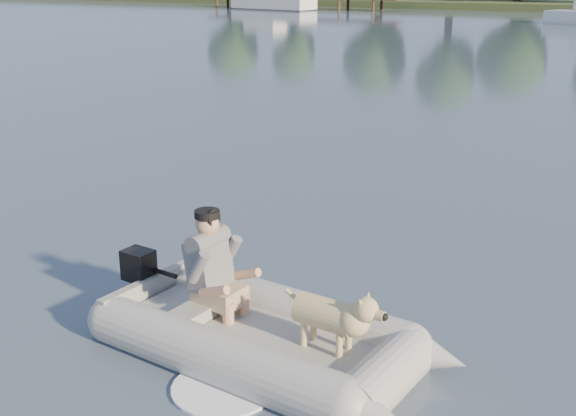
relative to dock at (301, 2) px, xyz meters
The scene contains 6 objects.
water 58.14m from the dock, 63.43° to the right, with size 160.00×160.00×0.00m, color slate.
dock is the anchor object (origin of this frame).
dinghy 58.35m from the dock, 62.82° to the right, with size 4.21×2.81×1.27m, color #ACACA7, non-canonical shape.
man 57.96m from the dock, 63.33° to the right, with size 0.66×0.57×0.98m, color slate, non-canonical shape.
dog 58.63m from the dock, 62.32° to the right, with size 0.85×0.30×0.57m, color tan, non-canonical shape.
outboard_motor 57.54m from the dock, 64.09° to the right, with size 0.38×0.26×0.72m, color black, non-canonical shape.
Camera 1 is at (3.50, -4.74, 3.19)m, focal length 45.00 mm.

